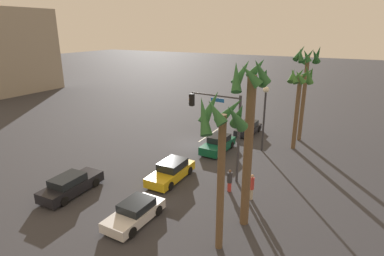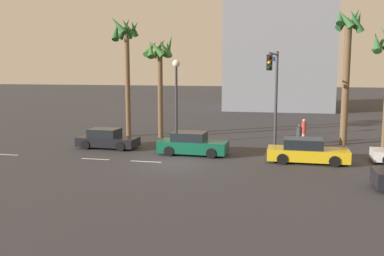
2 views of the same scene
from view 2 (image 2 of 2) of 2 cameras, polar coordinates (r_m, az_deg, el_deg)
name	(u,v)px [view 2 (image 2 of 2)]	position (r m, az deg, el deg)	size (l,w,h in m)	color
ground_plane	(175,163)	(25.46, -2.23, -4.67)	(220.00, 220.00, 0.00)	#333338
lane_stripe_1	(5,155)	(30.44, -23.57, -3.24)	(1.97, 0.14, 0.01)	silver
lane_stripe_2	(95,159)	(27.20, -12.67, -4.03)	(1.85, 0.14, 0.01)	silver
lane_stripe_3	(146,162)	(25.98, -6.12, -4.44)	(1.93, 0.14, 0.01)	silver
car_0	(192,144)	(27.82, 0.04, -2.17)	(4.47, 2.03, 1.47)	#0F5138
car_1	(107,139)	(30.64, -11.17, -1.48)	(4.25, 1.97, 1.37)	black
car_4	(307,152)	(26.38, 14.93, -3.04)	(4.68, 1.92, 1.43)	gold
traffic_signal	(274,84)	(29.18, 10.82, 5.70)	(0.59, 4.43, 6.71)	#38383D
streetlamp	(176,85)	(31.47, -2.09, 5.69)	(0.56, 0.56, 6.17)	#2D2D33
pedestrian_0	(299,136)	(30.95, 14.00, -1.00)	(0.41, 0.41, 1.68)	#BF3833
pedestrian_1	(304,131)	(32.65, 14.57, -0.34)	(0.43, 0.43, 1.87)	#B2A58C
palm_tree_0	(126,46)	(35.47, -8.77, 10.72)	(2.36, 2.84, 9.74)	brown
palm_tree_1	(160,60)	(34.52, -4.28, 9.03)	(2.56, 2.48, 8.24)	brown
palm_tree_3	(348,50)	(33.01, 19.94, 9.71)	(2.14, 2.42, 9.86)	brown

